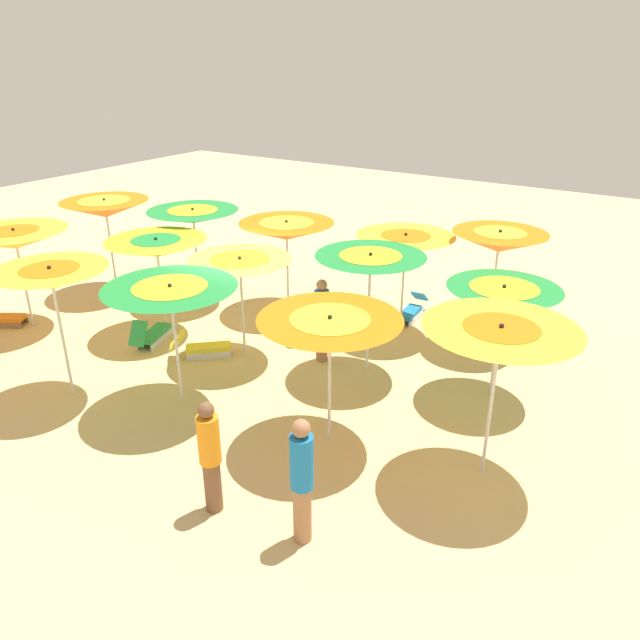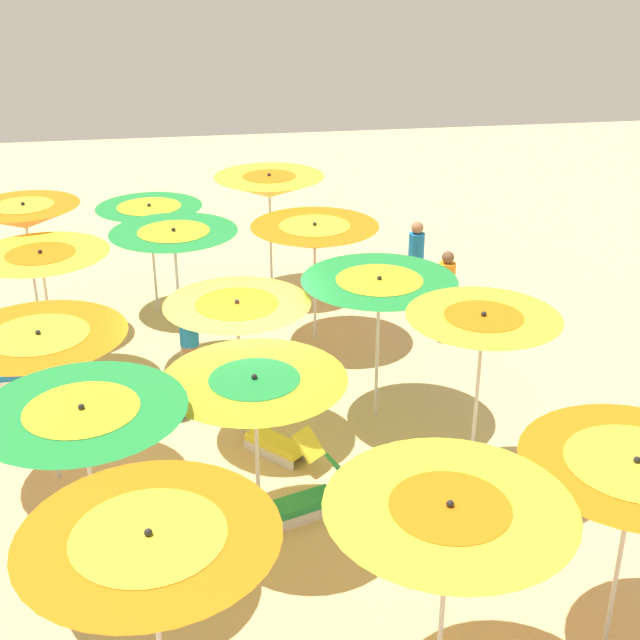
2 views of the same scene
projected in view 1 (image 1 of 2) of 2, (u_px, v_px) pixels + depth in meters
The scene contains 23 objects.
ground at pixel (247, 351), 12.85m from camera, with size 40.45×40.45×0.04m, color #D1B57F.
beach_umbrella_1 at pixel (51, 279), 10.29m from camera, with size 1.95×1.95×2.53m.
beach_umbrella_2 at pixel (171, 296), 10.11m from camera, with size 2.27×2.27×2.31m.
beach_umbrella_3 at pixel (330, 331), 9.14m from camera, with size 2.23×2.23×2.22m.
beach_umbrella_4 at pixel (500, 341), 8.26m from camera, with size 2.17×2.17×2.48m.
beach_umbrella_5 at pixel (15, 239), 13.19m from camera, with size 2.25×2.25×2.33m.
beach_umbrella_6 at pixel (157, 248), 12.95m from camera, with size 2.16×2.16×2.21m.
beach_umbrella_7 at pixel (240, 267), 11.86m from camera, with size 2.05×2.05×2.18m.
beach_umbrella_8 at pixel (370, 265), 11.18m from camera, with size 2.08×2.08×2.45m.
beach_umbrella_9 at pixel (503, 297), 10.47m from camera, with size 1.98×1.98×2.17m.
beach_umbrella_10 at pixel (105, 208), 15.19m from camera, with size 2.18×2.18×2.46m.
beach_umbrella_11 at pixel (193, 216), 14.64m from camera, with size 2.21×2.21×2.38m.
beach_umbrella_12 at pixel (287, 231), 14.17m from camera, with size 2.25×2.25×2.23m.
beach_umbrella_13 at pixel (405, 244), 12.97m from camera, with size 2.13×2.13×2.29m.
beach_umbrella_14 at pixel (499, 242), 12.33m from camera, with size 1.94×1.94×2.53m.
lounger_0 at pixel (152, 334), 13.07m from camera, with size 1.31×0.74×0.72m.
lounger_1 at pixel (2, 317), 13.94m from camera, with size 0.93×1.17×0.56m.
lounger_2 at pixel (411, 310), 14.31m from camera, with size 1.28×0.43×0.55m.
lounger_3 at pixel (204, 347), 12.54m from camera, with size 1.08×1.15×0.59m.
beachgoer_0 at pixel (302, 479), 7.51m from camera, with size 0.30×0.30×1.84m.
beachgoer_1 at pixel (210, 455), 8.06m from camera, with size 0.30×0.30×1.72m.
beachgoer_2 at pixel (322, 319), 12.09m from camera, with size 0.30×0.30×1.76m.
beach_ball at pixel (293, 340), 13.01m from camera, with size 0.27×0.27×0.27m, color #337FE5.
Camera 1 is at (-8.77, -7.51, 5.86)m, focal length 33.86 mm.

